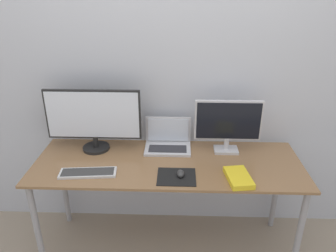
% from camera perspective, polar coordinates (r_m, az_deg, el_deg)
% --- Properties ---
extents(wall_back, '(7.00, 0.05, 2.50)m').
position_cam_1_polar(wall_back, '(2.37, 0.30, 9.14)').
color(wall_back, silver).
rests_on(wall_back, ground_plane).
extents(desk, '(1.79, 0.63, 0.74)m').
position_cam_1_polar(desk, '(2.26, -0.03, -8.05)').
color(desk, olive).
rests_on(desk, ground_plane).
extents(monitor_left, '(0.66, 0.19, 0.45)m').
position_cam_1_polar(monitor_left, '(2.33, -12.88, 1.36)').
color(monitor_left, black).
rests_on(monitor_left, desk).
extents(monitor_right, '(0.46, 0.12, 0.38)m').
position_cam_1_polar(monitor_right, '(2.29, 10.41, 0.39)').
color(monitor_right, silver).
rests_on(monitor_right, desk).
extents(laptop, '(0.33, 0.21, 0.21)m').
position_cam_1_polar(laptop, '(2.37, -0.01, -2.59)').
color(laptop, silver).
rests_on(laptop, desk).
extents(keyboard, '(0.36, 0.15, 0.02)m').
position_cam_1_polar(keyboard, '(2.14, -13.77, -7.92)').
color(keyboard, silver).
rests_on(keyboard, desk).
extents(mousepad, '(0.24, 0.20, 0.00)m').
position_cam_1_polar(mousepad, '(2.06, 1.49, -8.82)').
color(mousepad, black).
rests_on(mousepad, desk).
extents(mouse, '(0.05, 0.07, 0.04)m').
position_cam_1_polar(mouse, '(2.05, 2.20, -8.28)').
color(mouse, '#333333').
rests_on(mouse, mousepad).
extents(book, '(0.17, 0.24, 0.03)m').
position_cam_1_polar(book, '(2.07, 12.18, -8.77)').
color(book, yellow).
rests_on(book, desk).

